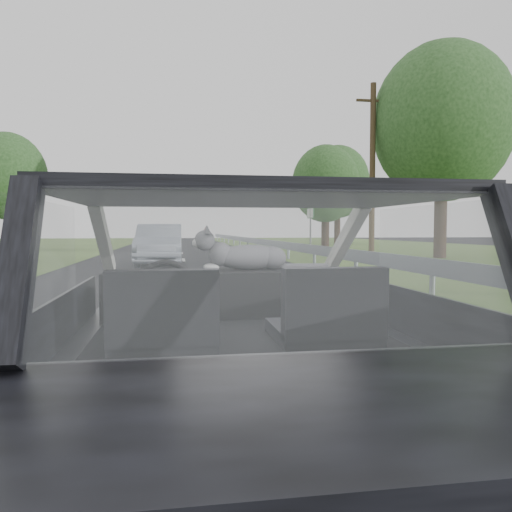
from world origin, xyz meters
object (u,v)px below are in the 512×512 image
object	(u,v)px
subject_car	(240,330)
highway_sign	(310,230)
cat	(249,255)
utility_pole	(372,172)
other_car	(160,244)

from	to	relation	value
subject_car	highway_sign	world-z (taller)	highway_sign
cat	highway_sign	bearing A→B (deg)	72.81
cat	utility_pole	xyz separation A→B (m)	(7.90, 17.16, 2.65)
cat	other_car	world-z (taller)	other_car
subject_car	utility_pole	world-z (taller)	utility_pole
subject_car	other_car	size ratio (longest dim) A/B	0.90
cat	utility_pole	world-z (taller)	utility_pole
subject_car	other_car	bearing A→B (deg)	93.27
subject_car	highway_sign	distance (m)	26.06
other_car	utility_pole	xyz separation A→B (m)	(8.93, 2.39, 3.01)
cat	utility_pole	bearing A→B (deg)	64.49
other_car	highway_sign	xyz separation A→B (m)	(8.20, 9.60, 0.52)
utility_pole	cat	bearing A→B (deg)	-114.72
other_car	utility_pole	size ratio (longest dim) A/B	0.59
other_car	utility_pole	world-z (taller)	utility_pole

